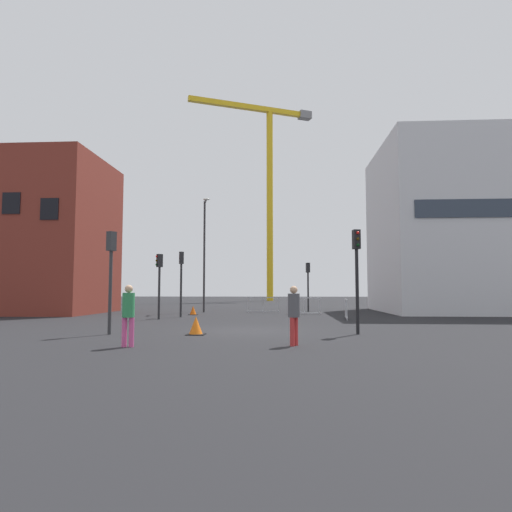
# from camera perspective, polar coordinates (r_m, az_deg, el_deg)

# --- Properties ---
(ground) EXTENTS (160.00, 160.00, 0.00)m
(ground) POSITION_cam_1_polar(r_m,az_deg,el_deg) (17.66, -0.90, -9.49)
(ground) COLOR black
(brick_building) EXTENTS (7.87, 7.82, 10.44)m
(brick_building) POSITION_cam_1_polar(r_m,az_deg,el_deg) (33.59, -25.35, 2.32)
(brick_building) COLOR maroon
(brick_building) RESTS_ON ground
(office_block) EXTENTS (10.92, 10.82, 11.84)m
(office_block) POSITION_cam_1_polar(r_m,az_deg,el_deg) (34.95, 24.43, 3.20)
(office_block) COLOR silver
(office_block) RESTS_ON ground
(construction_crane) EXTENTS (17.23, 8.13, 27.91)m
(construction_crane) POSITION_cam_1_polar(r_m,az_deg,el_deg) (64.51, 1.43, 10.56)
(construction_crane) COLOR gold
(construction_crane) RESTS_ON ground
(streetlamp_tall) EXTENTS (0.64, 1.49, 7.85)m
(streetlamp_tall) POSITION_cam_1_polar(r_m,az_deg,el_deg) (31.47, -6.60, 1.13)
(streetlamp_tall) COLOR #2D2D30
(streetlamp_tall) RESTS_ON ground
(traffic_light_median) EXTENTS (0.34, 0.39, 3.69)m
(traffic_light_median) POSITION_cam_1_polar(r_m,az_deg,el_deg) (16.87, -18.05, -1.04)
(traffic_light_median) COLOR #2D2D30
(traffic_light_median) RESTS_ON ground
(traffic_light_crosswalk) EXTENTS (0.31, 0.39, 3.51)m
(traffic_light_crosswalk) POSITION_cam_1_polar(r_m,az_deg,el_deg) (32.35, 6.66, -2.87)
(traffic_light_crosswalk) COLOR #232326
(traffic_light_crosswalk) RESTS_ON ground
(traffic_light_corner) EXTENTS (0.32, 0.39, 3.78)m
(traffic_light_corner) POSITION_cam_1_polar(r_m,az_deg,el_deg) (26.24, -9.55, -2.15)
(traffic_light_corner) COLOR #232326
(traffic_light_corner) RESTS_ON ground
(traffic_light_verge) EXTENTS (0.28, 0.39, 3.76)m
(traffic_light_verge) POSITION_cam_1_polar(r_m,az_deg,el_deg) (16.50, 12.76, -0.93)
(traffic_light_verge) COLOR black
(traffic_light_verge) RESTS_ON ground
(traffic_light_far) EXTENTS (0.37, 0.36, 3.50)m
(traffic_light_far) POSITION_cam_1_polar(r_m,az_deg,el_deg) (24.55, -12.27, -2.38)
(traffic_light_far) COLOR #232326
(traffic_light_far) RESTS_ON ground
(pedestrian_walking) EXTENTS (0.34, 0.34, 1.73)m
(pedestrian_walking) POSITION_cam_1_polar(r_m,az_deg,el_deg) (13.08, -16.01, -6.74)
(pedestrian_walking) COLOR #D14C8C
(pedestrian_walking) RESTS_ON ground
(pedestrian_waiting) EXTENTS (0.34, 0.34, 1.70)m
(pedestrian_waiting) POSITION_cam_1_polar(r_m,az_deg,el_deg) (12.89, 4.87, -7.01)
(pedestrian_waiting) COLOR red
(pedestrian_waiting) RESTS_ON ground
(safety_barrier_right_run) EXTENTS (2.28, 0.31, 1.08)m
(safety_barrier_right_run) POSITION_cam_1_polar(r_m,az_deg,el_deg) (30.68, 0.93, -6.22)
(safety_barrier_right_run) COLOR #9EA0A5
(safety_barrier_right_run) RESTS_ON ground
(safety_barrier_front) EXTENTS (2.11, 0.35, 1.08)m
(safety_barrier_front) POSITION_cam_1_polar(r_m,az_deg,el_deg) (28.84, 6.22, -6.32)
(safety_barrier_front) COLOR #B2B5BA
(safety_barrier_front) RESTS_ON ground
(safety_barrier_mid_span) EXTENTS (0.25, 2.08, 1.08)m
(safety_barrier_mid_span) POSITION_cam_1_polar(r_m,az_deg,el_deg) (24.63, 11.45, -6.62)
(safety_barrier_mid_span) COLOR #B2B5BA
(safety_barrier_mid_span) RESTS_ON ground
(traffic_cone_orange) EXTENTS (0.56, 0.56, 0.57)m
(traffic_cone_orange) POSITION_cam_1_polar(r_m,az_deg,el_deg) (28.49, -8.05, -6.94)
(traffic_cone_orange) COLOR black
(traffic_cone_orange) RESTS_ON ground
(traffic_cone_striped) EXTENTS (0.64, 0.64, 0.65)m
(traffic_cone_striped) POSITION_cam_1_polar(r_m,az_deg,el_deg) (16.13, -7.69, -8.87)
(traffic_cone_striped) COLOR black
(traffic_cone_striped) RESTS_ON ground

